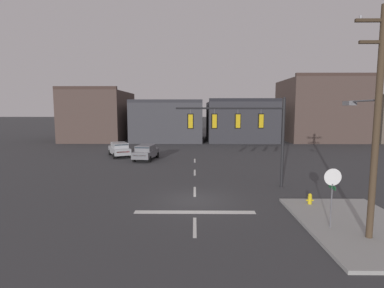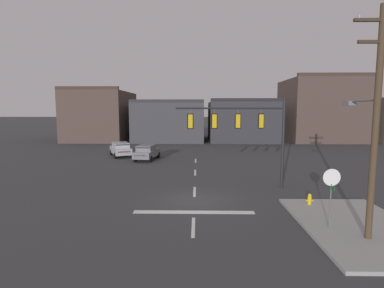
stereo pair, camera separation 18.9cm
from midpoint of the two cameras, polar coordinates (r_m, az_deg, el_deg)
name	(u,v)px [view 2 (the right image)]	position (r m, az deg, el deg)	size (l,w,h in m)	color
ground_plane	(194,201)	(18.13, 0.73, -10.74)	(400.00, 400.00, 0.00)	#353538
sidewalk_near_corner	(358,227)	(16.15, 29.29, -13.54)	(5.00, 8.00, 0.15)	gray
stop_bar_paint	(194,212)	(16.23, 0.69, -12.84)	(6.40, 0.50, 0.01)	silver
lane_centreline	(195,192)	(20.04, 0.76, -9.03)	(0.16, 26.40, 0.01)	silver
signal_mast_near_side	(246,127)	(20.64, 10.42, 3.29)	(7.44, 0.97, 6.25)	black
stop_sign	(331,184)	(14.62, 25.31, -6.92)	(0.76, 0.64, 2.83)	#56565B
car_lot_nearside	(121,149)	(35.60, -13.28, -0.91)	(3.48, 4.75, 1.61)	#9EA0A5
car_lot_middle	(147,152)	(32.59, -8.40, -1.49)	(2.43, 4.63, 1.61)	slate
utility_pole	(374,118)	(14.02, 31.64, 4.24)	(2.20, 2.65, 9.37)	#423323
fire_hydrant	(309,201)	(18.22, 21.72, -10.05)	(0.40, 0.30, 0.75)	gold
building_row	(237,117)	(53.25, 8.58, 5.13)	(61.58, 13.80, 10.96)	#473833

